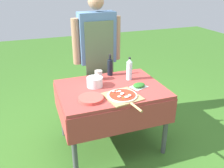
# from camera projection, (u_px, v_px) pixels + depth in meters

# --- Properties ---
(ground_plane) EXTENTS (12.00, 12.00, 0.00)m
(ground_plane) POSITION_uv_depth(u_px,v_px,m) (111.00, 143.00, 2.93)
(ground_plane) COLOR #386B23
(prep_table) EXTENTS (1.16, 0.87, 0.76)m
(prep_table) POSITION_uv_depth(u_px,v_px,m) (111.00, 96.00, 2.67)
(prep_table) COLOR #A83D38
(prep_table) RESTS_ON ground
(person_cook) EXTENTS (0.64, 0.21, 1.71)m
(person_cook) POSITION_uv_depth(u_px,v_px,m) (97.00, 50.00, 3.07)
(person_cook) COLOR #333D56
(person_cook) RESTS_ON ground
(pizza_on_peel) EXTENTS (0.38, 0.53, 0.05)m
(pizza_on_peel) POSITION_uv_depth(u_px,v_px,m) (123.00, 96.00, 2.40)
(pizza_on_peel) COLOR tan
(pizza_on_peel) RESTS_ON prep_table
(oil_bottle) EXTENTS (0.07, 0.07, 0.27)m
(oil_bottle) POSITION_uv_depth(u_px,v_px,m) (110.00, 67.00, 2.91)
(oil_bottle) COLOR black
(oil_bottle) RESTS_ON prep_table
(water_bottle) EXTENTS (0.07, 0.07, 0.28)m
(water_bottle) POSITION_uv_depth(u_px,v_px,m) (129.00, 69.00, 2.78)
(water_bottle) COLOR silver
(water_bottle) RESTS_ON prep_table
(herb_container) EXTENTS (0.21, 0.18, 0.04)m
(herb_container) POSITION_uv_depth(u_px,v_px,m) (139.00, 85.00, 2.62)
(herb_container) COLOR silver
(herb_container) RESTS_ON prep_table
(mixing_tub) EXTENTS (0.18, 0.18, 0.11)m
(mixing_tub) POSITION_uv_depth(u_px,v_px,m) (95.00, 82.00, 2.63)
(mixing_tub) COLOR silver
(mixing_tub) RESTS_ON prep_table
(plate_stack) EXTENTS (0.26, 0.26, 0.03)m
(plate_stack) POSITION_uv_depth(u_px,v_px,m) (91.00, 98.00, 2.35)
(plate_stack) COLOR #DB4C42
(plate_stack) RESTS_ON prep_table
(sauce_jar) EXTENTS (0.09, 0.09, 0.11)m
(sauce_jar) POSITION_uv_depth(u_px,v_px,m) (99.00, 76.00, 2.81)
(sauce_jar) COLOR silver
(sauce_jar) RESTS_ON prep_table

